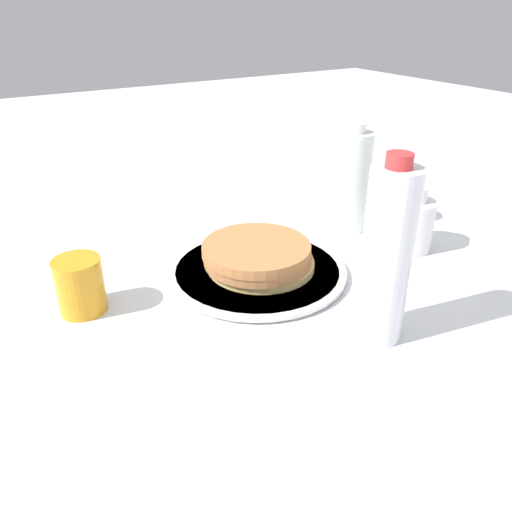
# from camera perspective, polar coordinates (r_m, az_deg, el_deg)

# --- Properties ---
(ground_plane) EXTENTS (4.00, 4.00, 0.00)m
(ground_plane) POSITION_cam_1_polar(r_m,az_deg,el_deg) (0.84, -0.94, -2.41)
(ground_plane) COLOR white
(plate) EXTENTS (0.30, 0.30, 0.01)m
(plate) POSITION_cam_1_polar(r_m,az_deg,el_deg) (0.85, 0.00, -1.56)
(plate) COLOR silver
(plate) RESTS_ON ground_plane
(pancake_stack) EXTENTS (0.19, 0.19, 0.04)m
(pancake_stack) POSITION_cam_1_polar(r_m,az_deg,el_deg) (0.83, 0.20, 0.02)
(pancake_stack) COLOR #D6B96A
(pancake_stack) RESTS_ON plate
(juice_glass) EXTENTS (0.07, 0.07, 0.08)m
(juice_glass) POSITION_cam_1_polar(r_m,az_deg,el_deg) (0.78, -19.47, -3.19)
(juice_glass) COLOR orange
(juice_glass) RESTS_ON ground_plane
(cream_jug) EXTENTS (0.08, 0.08, 0.12)m
(cream_jug) POSITION_cam_1_polar(r_m,az_deg,el_deg) (0.96, 17.21, 3.68)
(cream_jug) COLOR white
(cream_jug) RESTS_ON ground_plane
(water_bottle_near) EXTENTS (0.07, 0.07, 0.21)m
(water_bottle_near) POSITION_cam_1_polar(r_m,az_deg,el_deg) (1.00, 10.87, 8.39)
(water_bottle_near) COLOR silver
(water_bottle_near) RESTS_ON ground_plane
(water_bottle_mid) EXTENTS (0.07, 0.07, 0.26)m
(water_bottle_mid) POSITION_cam_1_polar(r_m,az_deg,el_deg) (0.66, 14.68, -0.08)
(water_bottle_mid) COLOR white
(water_bottle_mid) RESTS_ON ground_plane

